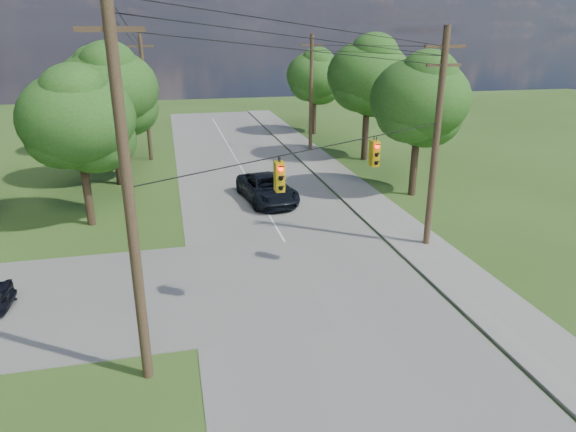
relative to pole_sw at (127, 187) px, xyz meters
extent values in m
plane|color=#32501A|center=(4.60, -0.40, -6.23)|extent=(140.00, 140.00, 0.00)
cube|color=gray|center=(6.60, 4.60, -6.21)|extent=(10.00, 100.00, 0.03)
cube|color=gray|center=(13.30, 4.60, -6.17)|extent=(2.60, 100.00, 0.12)
cylinder|color=brown|center=(0.00, 0.00, -0.23)|extent=(0.32, 0.32, 12.00)
cube|color=brown|center=(0.00, 0.00, 4.07)|extent=(1.70, 0.12, 0.14)
cylinder|color=brown|center=(13.50, 7.60, -0.98)|extent=(0.32, 0.32, 10.50)
cube|color=brown|center=(13.50, 7.60, 3.37)|extent=(2.00, 0.12, 0.14)
cube|color=brown|center=(13.50, 7.60, 2.57)|extent=(1.70, 0.12, 0.14)
cylinder|color=brown|center=(13.50, 29.60, -1.23)|extent=(0.32, 0.32, 10.00)
cube|color=brown|center=(13.50, 29.60, 2.87)|extent=(2.00, 0.12, 0.14)
cylinder|color=brown|center=(-0.40, 29.60, -1.23)|extent=(0.32, 0.32, 10.00)
cube|color=brown|center=(-0.40, 29.60, 2.87)|extent=(2.00, 0.12, 0.14)
cylinder|color=black|center=(6.75, 3.80, 4.12)|extent=(13.52, 7.63, 1.53)
cylinder|color=black|center=(6.75, 3.80, 3.72)|extent=(13.52, 7.63, 1.53)
cylinder|color=black|center=(6.75, 3.80, 3.32)|extent=(13.52, 7.63, 1.53)
cylinder|color=black|center=(13.50, 18.60, 3.12)|extent=(0.03, 22.00, 0.53)
cylinder|color=black|center=(-0.20, 14.80, 3.87)|extent=(0.43, 29.60, 2.03)
cylinder|color=black|center=(13.50, 18.60, 2.72)|extent=(0.03, 22.00, 0.53)
cylinder|color=black|center=(-0.20, 14.80, 3.47)|extent=(0.43, 29.60, 2.03)
cylinder|color=black|center=(6.75, 3.80, -0.03)|extent=(13.52, 7.63, 0.04)
cube|color=gold|center=(4.86, 2.62, -0.75)|extent=(0.32, 0.22, 1.05)
sphere|color=#FF0C05|center=(4.86, 2.48, -0.40)|extent=(0.17, 0.17, 0.17)
cube|color=gold|center=(4.86, 2.86, -0.75)|extent=(0.32, 0.22, 1.05)
sphere|color=#FF0C05|center=(4.86, 3.00, -0.40)|extent=(0.17, 0.17, 0.17)
cube|color=gold|center=(9.45, 5.20, -0.75)|extent=(0.32, 0.22, 1.05)
sphere|color=#FF0C05|center=(9.45, 5.06, -0.40)|extent=(0.17, 0.17, 0.17)
cube|color=gold|center=(9.45, 5.44, -0.75)|extent=(0.32, 0.22, 1.05)
sphere|color=#FF0C05|center=(9.45, 5.58, -0.40)|extent=(0.17, 0.17, 0.17)
cylinder|color=#452F22|center=(-3.40, 14.60, -4.65)|extent=(0.45, 0.45, 3.15)
ellipsoid|color=#255218|center=(-3.40, 14.60, -0.29)|extent=(6.00, 6.00, 4.92)
cylinder|color=#452F22|center=(-2.40, 22.60, -4.48)|extent=(0.50, 0.50, 3.50)
ellipsoid|color=#255218|center=(-2.40, 22.60, 0.37)|extent=(6.40, 6.40, 5.25)
cylinder|color=#452F22|center=(-4.40, 32.60, -4.57)|extent=(0.48, 0.47, 3.32)
ellipsoid|color=#255218|center=(-4.40, 32.60, 0.04)|extent=(6.00, 6.00, 4.92)
cylinder|color=#452F22|center=(16.60, 15.60, -4.57)|extent=(0.48, 0.48, 3.32)
ellipsoid|color=#255218|center=(16.60, 15.60, 0.04)|extent=(6.20, 6.20, 5.08)
cylinder|color=#452F22|center=(17.10, 25.60, -4.39)|extent=(0.52, 0.52, 3.67)
ellipsoid|color=#255218|center=(17.10, 25.60, 0.70)|extent=(6.60, 6.60, 5.41)
cylinder|color=#452F22|center=(16.10, 37.60, -4.65)|extent=(0.45, 0.45, 3.15)
ellipsoid|color=#255218|center=(16.10, 37.60, -0.29)|extent=(5.80, 5.80, 4.76)
imported|color=black|center=(7.01, 16.40, -5.37)|extent=(3.48, 6.26, 1.66)
camera|label=1|loc=(1.23, -14.16, 4.05)|focal=32.00mm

